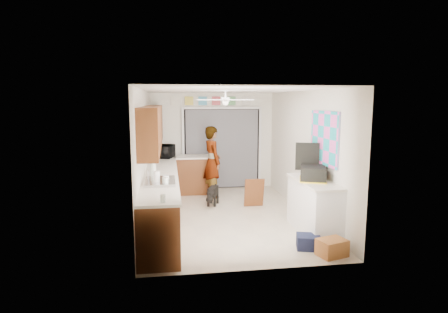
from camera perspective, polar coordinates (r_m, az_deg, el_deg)
name	(u,v)px	position (r m, az deg, el deg)	size (l,w,h in m)	color
floor	(227,215)	(7.67, 0.44, -8.97)	(5.00, 5.00, 0.00)	#BEB099
ceiling	(227,90)	(7.32, 0.46, 10.05)	(5.00, 5.00, 0.00)	white
wall_back	(212,141)	(9.85, -1.78, 2.35)	(3.20, 3.20, 0.00)	white
wall_front	(256,181)	(4.97, 4.89, -3.72)	(3.20, 3.20, 0.00)	white
wall_left	(145,156)	(7.32, -12.02, 0.05)	(5.00, 5.00, 0.00)	white
wall_right	(304,153)	(7.80, 12.15, 0.55)	(5.00, 5.00, 0.00)	white
left_base_cabinets	(161,196)	(7.46, -9.52, -5.99)	(0.60, 4.80, 0.90)	brown
left_countertop	(161,173)	(7.36, -9.53, -2.44)	(0.62, 4.80, 0.04)	white
upper_cabinets	(153,127)	(7.45, -10.82, 4.49)	(0.32, 4.00, 0.80)	brown
sink_basin	(160,182)	(6.38, -9.70, -3.82)	(0.50, 0.76, 0.06)	silver
faucet	(148,177)	(6.36, -11.44, -3.01)	(0.03, 0.03, 0.22)	silver
peninsula_base	(195,175)	(9.43, -4.43, -2.86)	(1.00, 0.60, 0.90)	brown
peninsula_top	(195,157)	(9.35, -4.46, -0.03)	(1.04, 0.64, 0.04)	white
back_opening_recess	(222,149)	(9.88, -0.32, 1.20)	(2.00, 0.06, 2.10)	black
curtain_panel	(222,149)	(9.84, -0.28, 1.18)	(1.90, 0.03, 2.05)	slate
door_trim_left	(183,150)	(9.76, -6.23, 1.07)	(0.06, 0.04, 2.10)	white
door_trim_right	(260,148)	(10.04, 5.48, 1.28)	(0.06, 0.04, 2.10)	white
door_trim_head	(222,108)	(9.77, -0.30, 7.42)	(2.10, 0.04, 0.06)	white
header_frame_0	(189,101)	(9.71, -5.35, 8.44)	(0.22, 0.02, 0.22)	#D9C948
header_frame_1	(203,101)	(9.74, -3.27, 8.46)	(0.22, 0.02, 0.22)	#4BA4C9
header_frame_2	(216,101)	(9.78, -1.20, 8.47)	(0.22, 0.02, 0.22)	#CC4C55
header_frame_3	(231,101)	(9.84, 1.14, 8.47)	(0.22, 0.02, 0.22)	#63AD69
header_frame_4	(246,101)	(9.91, 3.44, 8.46)	(0.22, 0.02, 0.22)	silver
route66_sign	(175,101)	(9.70, -7.43, 8.41)	(0.22, 0.02, 0.26)	silver
right_counter_base	(314,208)	(6.78, 13.51, -7.60)	(0.50, 1.40, 0.90)	white
right_counter_top	(314,181)	(6.66, 13.57, -3.72)	(0.54, 1.44, 0.04)	white
abstract_painting	(324,138)	(6.82, 15.03, 2.73)	(0.03, 1.15, 0.95)	#FF5DC9
ceiling_fan	(225,100)	(7.52, 0.22, 8.63)	(1.14, 1.14, 0.24)	white
microwave	(165,151)	(9.14, -8.95, 0.78)	(0.55, 0.37, 0.30)	black
soap_bottle	(153,168)	(6.94, -10.75, -1.67)	(0.12, 0.12, 0.31)	silver
cup	(166,178)	(6.54, -8.86, -3.24)	(0.11, 0.11, 0.09)	white
jar_a	(165,181)	(6.14, -8.93, -3.78)	(0.10, 0.10, 0.13)	silver
jar_b	(163,198)	(5.15, -9.28, -6.32)	(0.07, 0.07, 0.11)	silver
paper_towel_roll	(157,178)	(6.22, -10.22, -3.23)	(0.10, 0.10, 0.22)	white
suitcase	(313,173)	(6.64, 13.39, -2.51)	(0.42, 0.56, 0.24)	black
suitcase_rim	(313,180)	(6.66, 13.36, -3.44)	(0.44, 0.58, 0.02)	yellow
suitcase_lid	(307,157)	(6.87, 12.57, -0.01)	(0.42, 0.03, 0.50)	black
cardboard_box	(332,248)	(5.97, 16.14, -13.19)	(0.41, 0.31, 0.26)	#C2753D
navy_crate	(308,242)	(6.15, 12.72, -12.58)	(0.36, 0.30, 0.22)	#141933
cabinet_door_panel	(254,193)	(8.21, 4.62, -5.51)	(0.43, 0.03, 0.64)	brown
man	(212,162)	(8.96, -1.78, -0.81)	(0.62, 0.41, 1.71)	white
dog	(213,195)	(8.36, -1.69, -5.87)	(0.25, 0.58, 0.46)	black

